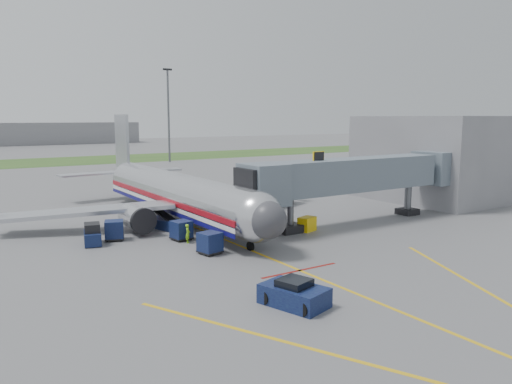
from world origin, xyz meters
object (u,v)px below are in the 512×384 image
baggage_tug (92,235)px  ramp_worker (188,234)px  belt_loader (164,223)px  airliner (177,193)px  pushback_tug (294,294)px

baggage_tug → ramp_worker: size_ratio=1.73×
baggage_tug → belt_loader: bearing=17.9°
airliner → pushback_tug: airliner is taller
baggage_tug → belt_loader: (6.93, 2.24, -0.23)m
pushback_tug → baggage_tug: (-5.44, 18.76, 0.15)m
baggage_tug → pushback_tug: bearing=-73.8°
pushback_tug → baggage_tug: baggage_tug is taller
baggage_tug → belt_loader: 7.29m
airliner → baggage_tug: airliner is taller
pushback_tug → ramp_worker: ramp_worker is taller
pushback_tug → belt_loader: (1.49, 21.00, -0.08)m
pushback_tug → belt_loader: 21.05m
pushback_tug → ramp_worker: size_ratio=2.56×
ramp_worker → airliner: bearing=15.9°
ramp_worker → pushback_tug: bearing=-148.9°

